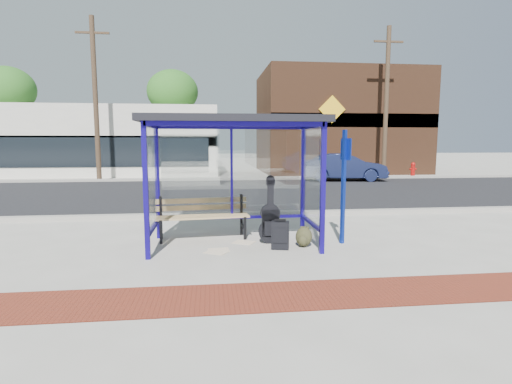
{
  "coord_description": "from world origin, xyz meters",
  "views": [
    {
      "loc": [
        -0.44,
        -7.44,
        1.96
      ],
      "look_at": [
        0.44,
        0.2,
        0.99
      ],
      "focal_mm": 28.0,
      "sensor_mm": 36.0,
      "label": 1
    }
  ],
  "objects": [
    {
      "name": "tree_right",
      "position": [
        12.5,
        22.0,
        5.45
      ],
      "size": [
        3.6,
        3.6,
        7.03
      ],
      "color": "#4C3826",
      "rests_on": "ground"
    },
    {
      "name": "utility_pole_west",
      "position": [
        -6.0,
        13.4,
        4.11
      ],
      "size": [
        1.6,
        0.24,
        8.0
      ],
      "color": "#4C3826",
      "rests_on": "ground"
    },
    {
      "name": "far_sidewalk",
      "position": [
        0.0,
        15.0,
        0.0
      ],
      "size": [
        60.0,
        4.0,
        0.01
      ],
      "primitive_type": "cube",
      "color": "#B2ADA0",
      "rests_on": "ground"
    },
    {
      "name": "utility_pole_east",
      "position": [
        9.0,
        13.4,
        4.11
      ],
      "size": [
        1.6,
        0.24,
        8.0
      ],
      "color": "#4C3826",
      "rests_on": "ground"
    },
    {
      "name": "storefront_white",
      "position": [
        -9.0,
        17.99,
        2.0
      ],
      "size": [
        18.0,
        6.04,
        4.0
      ],
      "color": "silver",
      "rests_on": "ground"
    },
    {
      "name": "ground",
      "position": [
        0.0,
        0.0,
        0.0
      ],
      "size": [
        120.0,
        120.0,
        0.0
      ],
      "primitive_type": "plane",
      "color": "#B2ADA0",
      "rests_on": "ground"
    },
    {
      "name": "fire_hydrant",
      "position": [
        10.9,
        13.78,
        0.45
      ],
      "size": [
        0.37,
        0.25,
        0.83
      ],
      "rotation": [
        0.0,
        0.0,
        -0.09
      ],
      "color": "#A60E0B",
      "rests_on": "ground"
    },
    {
      "name": "sign_post",
      "position": [
        2.1,
        -0.08,
        1.23
      ],
      "size": [
        0.14,
        0.26,
        2.19
      ],
      "rotation": [
        0.0,
        0.0,
        0.41
      ],
      "color": "navy",
      "rests_on": "ground"
    },
    {
      "name": "curb_far",
      "position": [
        0.0,
        13.1,
        0.06
      ],
      "size": [
        60.0,
        0.25,
        0.12
      ],
      "primitive_type": "cube",
      "color": "gray",
      "rests_on": "ground"
    },
    {
      "name": "newspaper_b",
      "position": [
        -0.35,
        -0.46,
        0.0
      ],
      "size": [
        0.49,
        0.46,
        0.01
      ],
      "primitive_type": "cube",
      "rotation": [
        0.0,
        0.0,
        -0.53
      ],
      "color": "white",
      "rests_on": "ground"
    },
    {
      "name": "brick_paver_strip",
      "position": [
        0.0,
        -2.6,
        0.01
      ],
      "size": [
        60.0,
        1.0,
        0.01
      ],
      "primitive_type": "cube",
      "color": "maroon",
      "rests_on": "ground"
    },
    {
      "name": "tree_mid",
      "position": [
        -3.0,
        22.0,
        5.45
      ],
      "size": [
        3.6,
        3.6,
        7.03
      ],
      "color": "#4C3826",
      "rests_on": "ground"
    },
    {
      "name": "bench",
      "position": [
        -0.61,
        0.61,
        0.5
      ],
      "size": [
        1.89,
        0.62,
        0.88
      ],
      "rotation": [
        0.0,
        0.0,
        0.1
      ],
      "color": "black",
      "rests_on": "ground"
    },
    {
      "name": "street_asphalt",
      "position": [
        0.0,
        8.0,
        0.0
      ],
      "size": [
        60.0,
        10.0,
        0.0
      ],
      "primitive_type": "cube",
      "color": "black",
      "rests_on": "ground"
    },
    {
      "name": "suitcase",
      "position": [
        0.82,
        -0.37,
        0.26
      ],
      "size": [
        0.36,
        0.27,
        0.56
      ],
      "rotation": [
        0.0,
        0.0,
        -0.22
      ],
      "color": "black",
      "rests_on": "ground"
    },
    {
      "name": "parked_car",
      "position": [
        6.31,
        12.12,
        0.69
      ],
      "size": [
        4.31,
        1.89,
        1.38
      ],
      "primitive_type": "imported",
      "rotation": [
        0.0,
        0.0,
        1.47
      ],
      "color": "#192046",
      "rests_on": "ground"
    },
    {
      "name": "curb_near",
      "position": [
        0.0,
        2.9,
        0.06
      ],
      "size": [
        60.0,
        0.25,
        0.12
      ],
      "primitive_type": "cube",
      "color": "gray",
      "rests_on": "ground"
    },
    {
      "name": "newspaper_c",
      "position": [
        0.2,
        0.18,
        0.0
      ],
      "size": [
        0.5,
        0.46,
        0.01
      ],
      "primitive_type": "cube",
      "rotation": [
        0.0,
        0.0,
        2.68
      ],
      "color": "white",
      "rests_on": "ground"
    },
    {
      "name": "guitar_bag",
      "position": [
        0.71,
        0.09,
        0.46
      ],
      "size": [
        0.46,
        0.16,
        1.25
      ],
      "rotation": [
        0.0,
        0.0,
        -0.06
      ],
      "color": "black",
      "rests_on": "ground"
    },
    {
      "name": "storefront_brown",
      "position": [
        8.0,
        18.49,
        3.2
      ],
      "size": [
        10.0,
        7.08,
        6.4
      ],
      "color": "#59331E",
      "rests_on": "ground"
    },
    {
      "name": "newspaper_a",
      "position": [
        -0.31,
        -0.33,
        0.0
      ],
      "size": [
        0.4,
        0.33,
        0.01
      ],
      "primitive_type": "cube",
      "rotation": [
        0.0,
        0.0,
        0.08
      ],
      "color": "white",
      "rests_on": "ground"
    },
    {
      "name": "backpack",
      "position": [
        1.29,
        -0.25,
        0.18
      ],
      "size": [
        0.38,
        0.36,
        0.38
      ],
      "rotation": [
        0.0,
        0.0,
        -0.4
      ],
      "color": "#30301B",
      "rests_on": "ground"
    },
    {
      "name": "tree_left",
      "position": [
        -14.0,
        22.0,
        5.45
      ],
      "size": [
        3.6,
        3.6,
        7.03
      ],
      "color": "#4C3826",
      "rests_on": "ground"
    },
    {
      "name": "bus_shelter",
      "position": [
        0.0,
        0.07,
        2.07
      ],
      "size": [
        3.3,
        1.8,
        2.42
      ],
      "color": "#170B82",
      "rests_on": "ground"
    }
  ]
}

